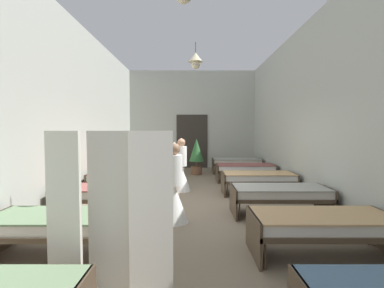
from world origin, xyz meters
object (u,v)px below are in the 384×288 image
object	(u,v)px
bed_right_row_1	(323,224)
bed_left_row_3	(126,178)
privacy_screen	(108,219)
bed_right_row_2	(280,193)
bed_left_row_1	(62,224)
bed_right_row_5	(236,162)
bed_left_row_5	(148,162)
bed_left_row_4	(139,168)
nurse_near_aisle	(181,172)
bed_left_row_2	(104,193)
potted_plant	(196,154)
nurse_mid_aisle	(174,194)
bed_right_row_3	(258,178)
patient_seated_primary	(150,155)
bed_right_row_4	(245,168)

from	to	relation	value
bed_right_row_1	bed_left_row_3	xyz separation A→B (m)	(-3.52, 3.55, 0.00)
privacy_screen	bed_left_row_3	bearing A→B (deg)	105.69
bed_right_row_2	bed_left_row_1	bearing A→B (deg)	-153.28
bed_left_row_1	bed_right_row_5	bearing A→B (deg)	63.59
bed_left_row_3	bed_left_row_5	world-z (taller)	same
bed_left_row_4	nurse_near_aisle	world-z (taller)	nurse_near_aisle
bed_left_row_1	bed_left_row_5	world-z (taller)	same
bed_left_row_1	bed_left_row_2	size ratio (longest dim) A/B	1.00
bed_right_row_2	bed_left_row_4	bearing A→B (deg)	134.81
bed_right_row_2	bed_left_row_5	size ratio (longest dim) A/B	1.00
bed_right_row_5	potted_plant	distance (m)	1.67
bed_left_row_2	privacy_screen	distance (m)	2.97
bed_left_row_3	bed_left_row_5	distance (m)	3.55
bed_left_row_1	potted_plant	size ratio (longest dim) A/B	1.37
nurse_mid_aisle	bed_left_row_4	bearing A→B (deg)	168.02
bed_left_row_5	bed_right_row_5	xyz separation A→B (m)	(3.52, 0.00, 0.00)
bed_left_row_5	potted_plant	xyz separation A→B (m)	(1.93, -0.35, 0.36)
bed_left_row_3	nurse_mid_aisle	bearing A→B (deg)	-56.88
bed_right_row_3	patient_seated_primary	xyz separation A→B (m)	(-3.17, 1.83, 0.43)
bed_right_row_1	bed_right_row_2	size ratio (longest dim) A/B	1.00
bed_right_row_2	bed_right_row_3	world-z (taller)	same
bed_right_row_2	potted_plant	xyz separation A→B (m)	(-1.59, 4.97, 0.36)
potted_plant	bed_right_row_1	bearing A→B (deg)	-76.72
bed_right_row_2	bed_right_row_3	size ratio (longest dim) A/B	1.00
bed_left_row_4	potted_plant	size ratio (longest dim) A/B	1.37
nurse_mid_aisle	potted_plant	world-z (taller)	nurse_mid_aisle
bed_right_row_5	nurse_mid_aisle	world-z (taller)	nurse_mid_aisle
bed_right_row_5	bed_right_row_1	bearing A→B (deg)	-90.00
bed_right_row_1	potted_plant	world-z (taller)	potted_plant
bed_left_row_3	bed_right_row_4	xyz separation A→B (m)	(3.52, 1.77, 0.00)
bed_left_row_5	patient_seated_primary	size ratio (longest dim) A/B	2.37
bed_left_row_1	bed_right_row_3	size ratio (longest dim) A/B	1.00
bed_right_row_4	bed_left_row_5	world-z (taller)	same
bed_left_row_5	potted_plant	distance (m)	2.00
bed_right_row_2	bed_right_row_3	distance (m)	1.77
bed_right_row_1	nurse_mid_aisle	bearing A→B (deg)	147.20
bed_right_row_2	potted_plant	size ratio (longest dim) A/B	1.37
bed_left_row_2	privacy_screen	xyz separation A→B (m)	(0.95, -2.79, 0.41)
bed_left_row_4	bed_left_row_5	xyz separation A→B (m)	(0.00, 1.77, 0.00)
bed_left_row_1	bed_left_row_2	xyz separation A→B (m)	(0.00, 1.77, 0.00)
bed_right_row_3	patient_seated_primary	bearing A→B (deg)	149.97
bed_left_row_5	bed_right_row_3	bearing A→B (deg)	-45.19
bed_left_row_5	bed_right_row_2	bearing A→B (deg)	-56.49
bed_left_row_5	privacy_screen	bearing A→B (deg)	-83.32
bed_right_row_1	privacy_screen	size ratio (longest dim) A/B	1.12
bed_right_row_5	privacy_screen	world-z (taller)	privacy_screen
nurse_near_aisle	bed_right_row_1	bearing A→B (deg)	167.07
bed_right_row_5	privacy_screen	xyz separation A→B (m)	(-2.57, -8.11, 0.41)
bed_left_row_1	bed_left_row_5	xyz separation A→B (m)	(0.00, 7.09, 0.00)
bed_left_row_1	potted_plant	xyz separation A→B (m)	(1.93, 6.74, 0.36)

